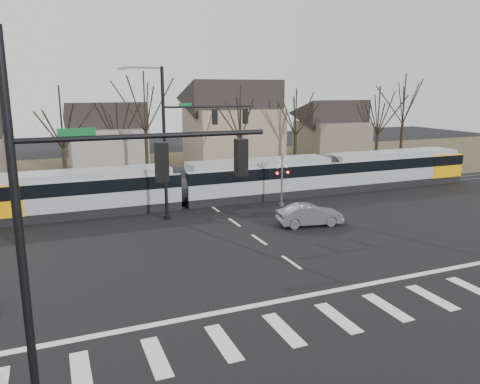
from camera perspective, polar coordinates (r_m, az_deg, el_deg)
name	(u,v)px	position (r m, az deg, el deg)	size (l,w,h in m)	color
ground	(311,276)	(23.03, 8.70, -10.12)	(140.00, 140.00, 0.00)	black
grass_verge	(160,170)	(52.09, -9.70, 2.60)	(140.00, 28.00, 0.01)	#38331E
crosswalk	(363,312)	(20.03, 14.77, -13.99)	(27.00, 2.60, 0.01)	silver
stop_line	(332,291)	(21.64, 11.20, -11.74)	(28.00, 0.35, 0.01)	silver
lane_dashes	(206,203)	(36.95, -4.14, -1.30)	(0.18, 30.00, 0.01)	silver
rail_pair	(207,203)	(36.76, -4.04, -1.33)	(90.00, 1.52, 0.06)	#59595E
tram	(258,177)	(38.17, 2.15, 1.80)	(41.55, 3.08, 3.15)	gray
sedan	(310,215)	(31.00, 8.49, -2.77)	(4.47, 2.12, 1.42)	#52525A
signal_pole_near_left	(87,213)	(12.52, -18.20, -2.49)	(9.28, 0.44, 10.20)	black
signal_pole_far	(187,135)	(31.99, -6.44, 6.86)	(9.28, 0.44, 10.20)	black
rail_crossing_signal	(282,182)	(35.56, 5.13, 1.24)	(1.08, 0.36, 4.00)	#59595B
tree_row	(193,128)	(46.19, -5.80, 7.72)	(59.20, 7.20, 10.00)	black
house_b	(107,133)	(54.67, -15.95, 6.96)	(8.64, 7.56, 7.65)	gray
house_c	(233,120)	(55.06, -0.87, 8.79)	(10.80, 8.64, 10.10)	#80705C
house_d	(332,126)	(63.88, 11.19, 7.93)	(8.64, 7.56, 7.65)	brown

